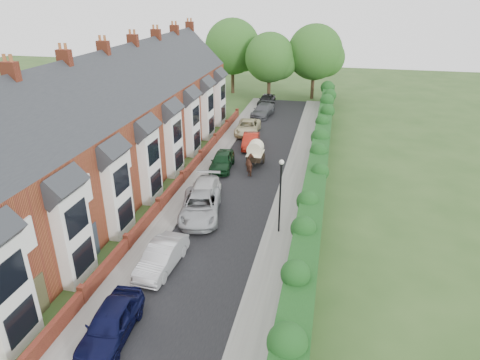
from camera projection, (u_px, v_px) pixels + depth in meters
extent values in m
plane|color=#2D4C1E|center=(212.00, 261.00, 25.20)|extent=(140.00, 140.00, 0.00)
cube|color=black|center=(243.00, 184.00, 35.08)|extent=(6.00, 58.00, 0.02)
cube|color=gray|center=(293.00, 188.00, 34.25)|extent=(2.20, 58.00, 0.12)
cube|color=gray|center=(198.00, 179.00, 35.82)|extent=(1.70, 58.00, 0.12)
cube|color=gray|center=(280.00, 186.00, 34.45)|extent=(0.18, 58.00, 0.13)
cube|color=gray|center=(207.00, 180.00, 35.66)|extent=(0.18, 58.00, 0.13)
cube|color=#123B15|center=(317.00, 176.00, 33.40)|extent=(1.50, 58.00, 2.50)
cube|color=#964626|center=(115.00, 141.00, 34.93)|extent=(8.00, 40.00, 6.50)
cube|color=#27292F|center=(110.00, 102.00, 33.60)|extent=(8.00, 40.20, 8.00)
cube|color=white|center=(8.00, 298.00, 18.24)|extent=(0.70, 2.40, 5.20)
cube|color=black|center=(22.00, 322.00, 18.66)|extent=(0.06, 1.80, 1.60)
cube|color=black|center=(10.00, 277.00, 17.67)|extent=(0.06, 1.80, 1.60)
cube|color=#3F2D2D|center=(40.00, 295.00, 20.81)|extent=(0.08, 0.90, 2.10)
cube|color=white|center=(25.00, 237.00, 19.34)|extent=(0.12, 1.20, 1.60)
cube|color=white|center=(74.00, 237.00, 22.69)|extent=(0.70, 2.40, 5.20)
cube|color=black|center=(84.00, 257.00, 23.11)|extent=(0.06, 1.80, 1.60)
cube|color=black|center=(77.00, 218.00, 22.12)|extent=(0.06, 1.80, 1.60)
cube|color=#27292F|center=(62.00, 186.00, 21.48)|extent=(1.70, 2.60, 1.70)
cube|color=#3F2D2D|center=(94.00, 241.00, 25.25)|extent=(0.08, 0.90, 2.10)
cube|color=white|center=(84.00, 190.00, 23.78)|extent=(0.12, 1.20, 1.60)
cube|color=white|center=(118.00, 196.00, 27.14)|extent=(0.70, 2.40, 5.20)
cube|color=black|center=(126.00, 214.00, 27.56)|extent=(0.06, 1.80, 1.60)
cube|color=black|center=(122.00, 180.00, 26.57)|extent=(0.06, 1.80, 1.60)
cube|color=#27292F|center=(110.00, 152.00, 25.93)|extent=(1.70, 2.60, 1.70)
cube|color=#3F2D2D|center=(131.00, 203.00, 29.70)|extent=(0.08, 0.90, 2.10)
cube|color=white|center=(125.00, 158.00, 28.23)|extent=(0.12, 1.20, 1.60)
cube|color=white|center=(150.00, 167.00, 31.58)|extent=(0.70, 2.40, 5.20)
cube|color=black|center=(156.00, 182.00, 32.00)|extent=(0.06, 1.80, 1.60)
cube|color=black|center=(154.00, 152.00, 31.02)|extent=(0.06, 1.80, 1.60)
cube|color=#27292F|center=(145.00, 128.00, 30.38)|extent=(1.70, 2.60, 1.70)
cube|color=#3F2D2D|center=(159.00, 175.00, 34.15)|extent=(0.08, 0.90, 2.10)
cube|color=white|center=(155.00, 135.00, 32.68)|extent=(0.12, 1.20, 1.60)
cube|color=white|center=(174.00, 145.00, 36.03)|extent=(0.70, 2.40, 5.20)
cube|color=black|center=(179.00, 158.00, 36.45)|extent=(0.06, 1.80, 1.60)
cube|color=black|center=(177.00, 131.00, 35.46)|extent=(0.06, 1.80, 1.60)
cube|color=#27292F|center=(170.00, 110.00, 34.83)|extent=(1.70, 2.60, 1.70)
cube|color=#3F2D2D|center=(180.00, 153.00, 38.60)|extent=(0.08, 0.90, 2.10)
cube|color=white|center=(178.00, 117.00, 37.13)|extent=(0.12, 1.20, 1.60)
cube|color=white|center=(193.00, 127.00, 40.48)|extent=(0.70, 2.40, 5.20)
cube|color=black|center=(197.00, 140.00, 40.90)|extent=(0.06, 1.80, 1.60)
cube|color=black|center=(196.00, 115.00, 39.91)|extent=(0.06, 1.80, 1.60)
cube|color=#27292F|center=(190.00, 96.00, 39.27)|extent=(1.70, 2.60, 1.70)
cube|color=#3F2D2D|center=(197.00, 136.00, 43.05)|extent=(0.08, 0.90, 2.10)
cube|color=white|center=(196.00, 104.00, 41.58)|extent=(0.12, 1.20, 1.60)
cube|color=white|center=(208.00, 114.00, 44.93)|extent=(0.70, 2.40, 5.20)
cube|color=black|center=(212.00, 125.00, 45.35)|extent=(0.06, 1.80, 1.60)
cube|color=black|center=(211.00, 103.00, 44.36)|extent=(0.06, 1.80, 1.60)
cube|color=#27292F|center=(206.00, 85.00, 43.72)|extent=(1.70, 2.60, 1.70)
cube|color=#3F2D2D|center=(211.00, 122.00, 47.49)|extent=(0.08, 0.90, 2.10)
cube|color=white|center=(210.00, 92.00, 46.02)|extent=(0.12, 1.20, 1.60)
cube|color=white|center=(220.00, 102.00, 49.37)|extent=(0.70, 2.40, 5.20)
cube|color=black|center=(223.00, 113.00, 49.80)|extent=(0.06, 1.80, 1.60)
cube|color=black|center=(223.00, 92.00, 48.81)|extent=(0.06, 1.80, 1.60)
cube|color=#27292F|center=(218.00, 76.00, 48.17)|extent=(1.70, 2.60, 1.70)
cube|color=#3F2D2D|center=(222.00, 110.00, 51.94)|extent=(0.08, 0.90, 2.10)
cube|color=white|center=(222.00, 83.00, 50.47)|extent=(0.12, 1.20, 1.60)
cube|color=brown|center=(12.00, 77.00, 23.14)|extent=(0.90, 0.50, 1.60)
cylinder|color=#96552D|center=(4.00, 59.00, 22.78)|extent=(0.20, 0.20, 0.50)
cylinder|color=#96552D|center=(11.00, 59.00, 22.71)|extent=(0.20, 0.20, 0.50)
cube|color=brown|center=(65.00, 62.00, 27.58)|extent=(0.90, 0.50, 1.60)
cylinder|color=#96552D|center=(60.00, 47.00, 27.23)|extent=(0.20, 0.20, 0.50)
cylinder|color=#96552D|center=(65.00, 47.00, 27.15)|extent=(0.20, 0.20, 0.50)
cube|color=brown|center=(104.00, 52.00, 32.03)|extent=(0.90, 0.50, 1.60)
cylinder|color=#96552D|center=(100.00, 39.00, 31.68)|extent=(0.20, 0.20, 0.50)
cylinder|color=#96552D|center=(105.00, 39.00, 31.60)|extent=(0.20, 0.20, 0.50)
cube|color=brown|center=(133.00, 44.00, 36.48)|extent=(0.90, 0.50, 1.60)
cylinder|color=#96552D|center=(130.00, 32.00, 36.13)|extent=(0.20, 0.20, 0.50)
cylinder|color=#96552D|center=(134.00, 32.00, 36.05)|extent=(0.20, 0.20, 0.50)
cube|color=brown|center=(156.00, 38.00, 40.93)|extent=(0.90, 0.50, 1.60)
cylinder|color=#96552D|center=(153.00, 27.00, 40.58)|extent=(0.20, 0.20, 0.50)
cylinder|color=#96552D|center=(157.00, 27.00, 40.50)|extent=(0.20, 0.20, 0.50)
cube|color=brown|center=(175.00, 33.00, 45.38)|extent=(0.90, 0.50, 1.60)
cylinder|color=#96552D|center=(172.00, 23.00, 45.02)|extent=(0.20, 0.20, 0.50)
cylinder|color=#96552D|center=(176.00, 23.00, 44.94)|extent=(0.20, 0.20, 0.50)
cube|color=brown|center=(190.00, 29.00, 49.82)|extent=(0.90, 0.50, 1.60)
cylinder|color=#96552D|center=(188.00, 20.00, 49.47)|extent=(0.20, 0.20, 0.50)
cylinder|color=#96552D|center=(191.00, 20.00, 49.39)|extent=(0.20, 0.20, 0.50)
cube|color=brown|center=(53.00, 332.00, 19.40)|extent=(0.30, 4.70, 0.90)
cube|color=brown|center=(107.00, 267.00, 23.85)|extent=(0.30, 4.70, 0.90)
cube|color=brown|center=(145.00, 223.00, 28.30)|extent=(0.30, 4.70, 0.90)
cube|color=brown|center=(172.00, 191.00, 32.74)|extent=(0.30, 4.70, 0.90)
cube|color=brown|center=(192.00, 167.00, 37.19)|extent=(0.30, 4.70, 0.90)
cube|color=brown|center=(209.00, 148.00, 41.64)|extent=(0.30, 4.70, 0.90)
cube|color=brown|center=(222.00, 132.00, 46.09)|extent=(0.30, 4.70, 0.90)
cube|color=brown|center=(232.00, 119.00, 50.54)|extent=(0.30, 4.70, 0.90)
cube|color=brown|center=(83.00, 295.00, 21.58)|extent=(0.35, 0.35, 1.10)
cube|color=brown|center=(127.00, 242.00, 26.03)|extent=(0.35, 0.35, 1.10)
cube|color=brown|center=(159.00, 205.00, 30.48)|extent=(0.35, 0.35, 1.10)
cube|color=brown|center=(183.00, 177.00, 34.93)|extent=(0.35, 0.35, 1.10)
cube|color=brown|center=(201.00, 156.00, 39.38)|extent=(0.35, 0.35, 1.10)
cube|color=brown|center=(215.00, 139.00, 43.82)|extent=(0.35, 0.35, 1.10)
cube|color=brown|center=(227.00, 125.00, 48.27)|extent=(0.35, 0.35, 1.10)
cube|color=brown|center=(237.00, 113.00, 52.72)|extent=(0.35, 0.35, 1.10)
cylinder|color=black|center=(280.00, 200.00, 27.10)|extent=(0.12, 0.12, 4.80)
cylinder|color=black|center=(281.00, 164.00, 26.09)|extent=(0.20, 0.20, 0.10)
sphere|color=silver|center=(282.00, 162.00, 26.03)|extent=(0.32, 0.32, 0.32)
cylinder|color=#332316|center=(269.00, 83.00, 60.40)|extent=(0.50, 0.50, 4.75)
sphere|color=#29551C|center=(270.00, 57.00, 58.95)|extent=(6.80, 6.80, 6.80)
sphere|color=#29551C|center=(280.00, 62.00, 59.22)|extent=(4.76, 4.76, 4.76)
cylinder|color=#332316|center=(313.00, 80.00, 60.89)|extent=(0.50, 0.50, 5.25)
sphere|color=#29551C|center=(315.00, 52.00, 59.29)|extent=(7.60, 7.60, 7.60)
sphere|color=#29551C|center=(326.00, 58.00, 59.56)|extent=(5.32, 5.32, 5.32)
cylinder|color=#332316|center=(233.00, 75.00, 64.10)|extent=(0.50, 0.50, 5.50)
sphere|color=#29551C|center=(232.00, 47.00, 62.42)|extent=(8.00, 8.00, 8.00)
sphere|color=#29551C|center=(244.00, 52.00, 62.69)|extent=(5.60, 5.60, 5.60)
imported|color=black|center=(111.00, 323.00, 19.43)|extent=(2.16, 4.72, 1.57)
imported|color=#B5B4B9|center=(162.00, 257.00, 24.28)|extent=(1.85, 4.61, 1.49)
imported|color=#A6A8AD|center=(200.00, 206.00, 29.77)|extent=(3.73, 6.11, 1.58)
imported|color=silver|center=(204.00, 194.00, 31.62)|extent=(2.95, 5.68, 1.57)
imported|color=black|center=(222.00, 161.00, 37.65)|extent=(2.15, 4.62, 1.53)
imported|color=maroon|center=(251.00, 141.00, 42.75)|extent=(1.92, 4.39, 1.40)
imported|color=beige|center=(248.00, 127.00, 46.82)|extent=(2.71, 5.37, 1.46)
imported|color=#4B4D52|center=(263.00, 110.00, 53.19)|extent=(2.68, 5.33, 1.48)
imported|color=black|center=(266.00, 100.00, 58.13)|extent=(2.22, 4.60, 1.51)
imported|color=#4C291C|center=(251.00, 165.00, 36.62)|extent=(1.51, 2.09, 1.61)
cube|color=black|center=(255.00, 156.00, 38.40)|extent=(1.26, 2.09, 0.52)
cylinder|color=beige|center=(255.00, 148.00, 38.10)|extent=(1.36, 1.31, 1.36)
cube|color=beige|center=(255.00, 153.00, 38.29)|extent=(1.38, 2.14, 0.04)
cylinder|color=black|center=(249.00, 157.00, 39.26)|extent=(0.08, 0.94, 0.94)
cylinder|color=black|center=(264.00, 158.00, 39.00)|extent=(0.08, 0.94, 0.94)
cylinder|color=black|center=(249.00, 160.00, 37.43)|extent=(0.06, 1.88, 0.06)
cylinder|color=black|center=(257.00, 160.00, 37.28)|extent=(0.06, 1.88, 0.06)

